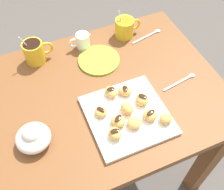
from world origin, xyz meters
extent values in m
plane|color=#514C47|center=(0.00, 0.00, 0.00)|extent=(8.00, 8.00, 0.00)
cube|color=brown|center=(0.00, 0.00, 0.73)|extent=(0.94, 0.73, 0.04)
cube|color=brown|center=(0.41, -0.30, 0.35)|extent=(0.07, 0.07, 0.71)
cube|color=brown|center=(-0.41, 0.30, 0.35)|extent=(0.07, 0.07, 0.71)
cube|color=brown|center=(0.41, 0.30, 0.35)|extent=(0.07, 0.07, 0.71)
cube|color=white|center=(0.03, -0.14, 0.75)|extent=(0.29, 0.29, 0.02)
cylinder|color=gold|center=(-0.21, 0.27, 0.79)|extent=(0.09, 0.09, 0.10)
torus|color=gold|center=(-0.16, 0.27, 0.80)|extent=(0.06, 0.01, 0.06)
cylinder|color=black|center=(-0.21, 0.27, 0.83)|extent=(0.07, 0.07, 0.01)
cylinder|color=silver|center=(-0.23, 0.27, 0.83)|extent=(0.05, 0.01, 0.12)
cylinder|color=gold|center=(0.21, 0.27, 0.79)|extent=(0.09, 0.09, 0.09)
torus|color=gold|center=(0.26, 0.27, 0.79)|extent=(0.06, 0.01, 0.06)
cylinder|color=black|center=(0.21, 0.27, 0.82)|extent=(0.07, 0.07, 0.01)
cylinder|color=silver|center=(0.19, 0.27, 0.82)|extent=(0.01, 0.04, 0.11)
cylinder|color=white|center=(0.01, 0.27, 0.78)|extent=(0.06, 0.06, 0.07)
cone|color=white|center=(0.04, 0.27, 0.81)|extent=(0.02, 0.02, 0.02)
torus|color=white|center=(-0.03, 0.27, 0.78)|extent=(0.05, 0.01, 0.05)
cylinder|color=white|center=(0.01, 0.27, 0.81)|extent=(0.05, 0.05, 0.01)
ellipsoid|color=white|center=(-0.31, -0.11, 0.78)|extent=(0.12, 0.12, 0.07)
sphere|color=silver|center=(-0.31, -0.11, 0.80)|extent=(0.07, 0.07, 0.07)
ellipsoid|color=green|center=(-0.29, -0.11, 0.82)|extent=(0.03, 0.03, 0.01)
cylinder|color=#9EC633|center=(0.04, 0.16, 0.75)|extent=(0.18, 0.18, 0.01)
cube|color=silver|center=(0.29, -0.08, 0.75)|extent=(0.15, 0.03, 0.00)
ellipsoid|color=silver|center=(0.36, -0.07, 0.75)|extent=(0.03, 0.02, 0.01)
cube|color=silver|center=(0.29, 0.22, 0.75)|extent=(0.15, 0.04, 0.00)
ellipsoid|color=silver|center=(0.37, 0.23, 0.75)|extent=(0.03, 0.02, 0.01)
ellipsoid|color=#DBA351|center=(0.03, -0.19, 0.78)|extent=(0.06, 0.05, 0.03)
ellipsoid|color=#DBA351|center=(-0.02, -0.17, 0.78)|extent=(0.07, 0.07, 0.03)
ellipsoid|color=black|center=(-0.02, -0.17, 0.79)|extent=(0.04, 0.03, 0.00)
ellipsoid|color=#DBA351|center=(-0.06, -0.11, 0.77)|extent=(0.06, 0.06, 0.03)
ellipsoid|color=black|center=(-0.06, -0.11, 0.79)|extent=(0.03, 0.04, 0.00)
ellipsoid|color=#DBA351|center=(-0.05, -0.21, 0.78)|extent=(0.05, 0.05, 0.04)
ellipsoid|color=black|center=(-0.05, -0.21, 0.80)|extent=(0.03, 0.02, 0.00)
ellipsoid|color=#DBA351|center=(0.06, -0.05, 0.77)|extent=(0.07, 0.06, 0.03)
ellipsoid|color=black|center=(0.06, -0.05, 0.79)|extent=(0.03, 0.03, 0.00)
ellipsoid|color=#DBA351|center=(0.01, -0.04, 0.78)|extent=(0.05, 0.06, 0.03)
ellipsoid|color=black|center=(0.01, -0.04, 0.79)|extent=(0.03, 0.02, 0.00)
ellipsoid|color=#DBA351|center=(0.10, -0.12, 0.78)|extent=(0.06, 0.07, 0.04)
ellipsoid|color=black|center=(0.10, -0.12, 0.80)|extent=(0.04, 0.04, 0.00)
ellipsoid|color=#DBA351|center=(0.10, -0.19, 0.78)|extent=(0.06, 0.06, 0.03)
ellipsoid|color=black|center=(0.10, -0.19, 0.80)|extent=(0.04, 0.03, 0.00)
ellipsoid|color=#DBA351|center=(0.03, -0.13, 0.78)|extent=(0.05, 0.06, 0.04)
ellipsoid|color=#DBA351|center=(0.14, -0.22, 0.78)|extent=(0.05, 0.05, 0.03)
camera|label=1|loc=(-0.23, -0.61, 1.59)|focal=43.10mm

